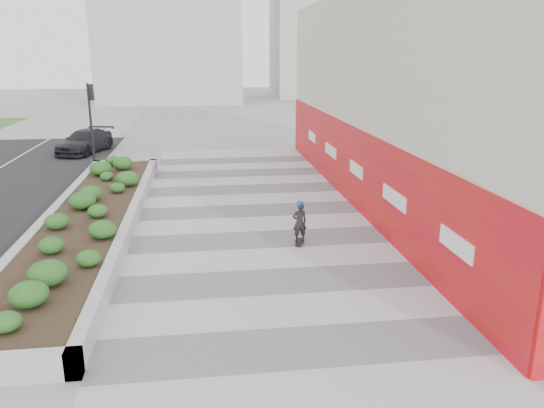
{
  "coord_description": "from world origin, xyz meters",
  "views": [
    {
      "loc": [
        -1.7,
        -10.65,
        5.69
      ],
      "look_at": [
        0.41,
        5.2,
        1.1
      ],
      "focal_mm": 35.0,
      "sensor_mm": 36.0,
      "label": 1
    }
  ],
  "objects": [
    {
      "name": "manhole_cover",
      "position": [
        0.5,
        3.0,
        0.0
      ],
      "size": [
        0.44,
        0.44,
        0.01
      ],
      "primitive_type": "cylinder",
      "color": "#595654",
      "rests_on": "ground"
    },
    {
      "name": "planter",
      "position": [
        -5.5,
        7.0,
        0.42
      ],
      "size": [
        3.0,
        18.0,
        0.9
      ],
      "color": "#9E9EA0",
      "rests_on": "ground"
    },
    {
      "name": "skateboarder",
      "position": [
        1.16,
        4.47,
        0.71
      ],
      "size": [
        0.49,
        0.75,
        1.39
      ],
      "rotation": [
        0.0,
        0.0,
        -0.27
      ],
      "color": "beige",
      "rests_on": "ground"
    },
    {
      "name": "car_dark",
      "position": [
        -8.5,
        21.35,
        0.66
      ],
      "size": [
        3.12,
        4.89,
        1.32
      ],
      "primitive_type": "imported",
      "rotation": [
        0.0,
        0.0,
        -0.3
      ],
      "color": "black",
      "rests_on": "ground"
    },
    {
      "name": "walkway",
      "position": [
        0.0,
        3.0,
        0.01
      ],
      "size": [
        8.0,
        36.0,
        0.01
      ],
      "primitive_type": "cube",
      "color": "#A8A8AD",
      "rests_on": "ground"
    },
    {
      "name": "ground",
      "position": [
        0.0,
        0.0,
        0.0
      ],
      "size": [
        160.0,
        160.0,
        0.0
      ],
      "primitive_type": "plane",
      "color": "gray",
      "rests_on": "ground"
    },
    {
      "name": "distant_bldg_north_l",
      "position": [
        -5.0,
        55.0,
        10.0
      ],
      "size": [
        16.0,
        12.0,
        20.0
      ],
      "primitive_type": "cube",
      "color": "#ADAAA3",
      "rests_on": "ground"
    },
    {
      "name": "distant_bldg_north_r",
      "position": [
        15.0,
        60.0,
        12.0
      ],
      "size": [
        14.0,
        10.0,
        24.0
      ],
      "primitive_type": "cube",
      "color": "#ADAAA3",
      "rests_on": "ground"
    },
    {
      "name": "building",
      "position": [
        6.98,
        8.98,
        3.98
      ],
      "size": [
        6.04,
        24.08,
        8.0
      ],
      "color": "beige",
      "rests_on": "ground"
    },
    {
      "name": "traffic_signal_near",
      "position": [
        -7.23,
        17.5,
        2.76
      ],
      "size": [
        0.33,
        0.28,
        4.2
      ],
      "color": "black",
      "rests_on": "ground"
    }
  ]
}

